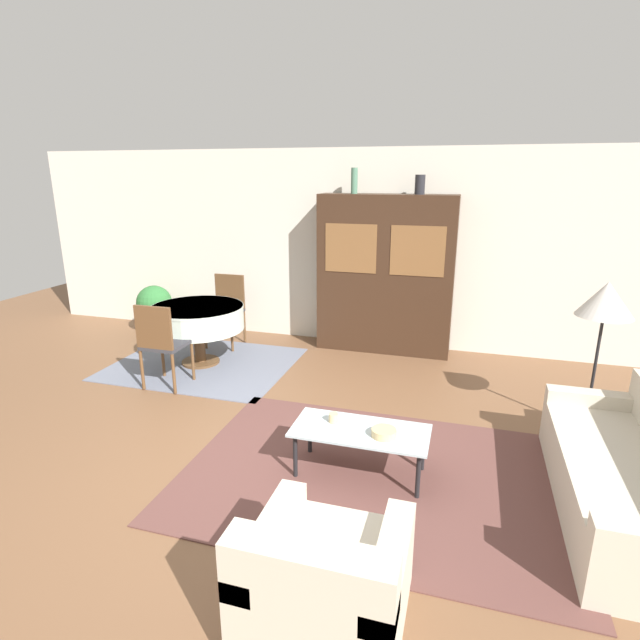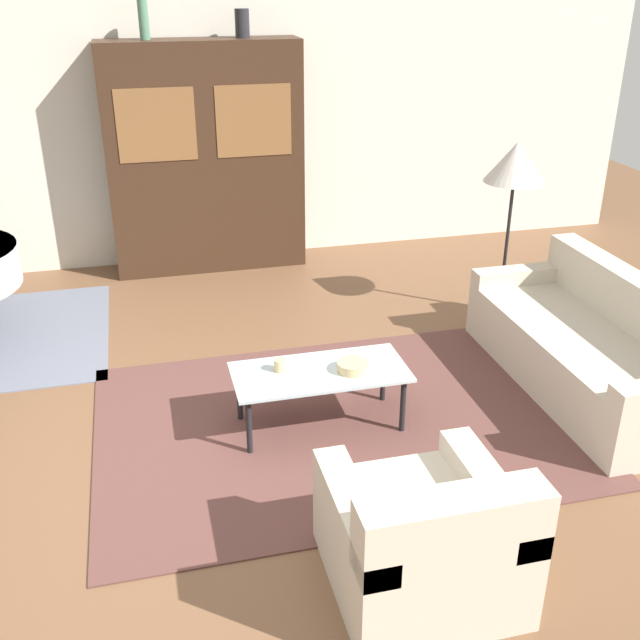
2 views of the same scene
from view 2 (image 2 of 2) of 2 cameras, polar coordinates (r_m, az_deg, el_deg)
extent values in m
plane|color=brown|center=(4.51, -9.88, -11.47)|extent=(14.00, 14.00, 0.00)
cube|color=beige|center=(7.38, -13.29, 14.31)|extent=(10.00, 0.06, 2.70)
cube|color=brown|center=(4.88, 1.27, -7.82)|extent=(3.04, 2.18, 0.01)
cube|color=beige|center=(5.51, 19.53, -2.79)|extent=(0.86, 1.99, 0.42)
cube|color=beige|center=(5.54, 22.95, 1.18)|extent=(0.20, 1.99, 0.34)
cube|color=beige|center=(6.10, 15.38, 3.35)|extent=(0.86, 0.16, 0.12)
cube|color=beige|center=(3.70, 7.60, -16.69)|extent=(0.83, 0.85, 0.42)
cube|color=beige|center=(3.23, 10.11, -15.41)|extent=(0.83, 0.20, 0.33)
cube|color=beige|center=(3.44, 2.51, -14.40)|extent=(0.16, 0.85, 0.12)
cube|color=beige|center=(3.65, 12.84, -12.44)|extent=(0.16, 0.85, 0.12)
cylinder|color=black|center=(4.52, -5.44, -8.03)|extent=(0.04, 0.04, 0.37)
cylinder|color=black|center=(4.73, 6.33, -6.44)|extent=(0.04, 0.04, 0.37)
cylinder|color=black|center=(4.84, -6.17, -5.60)|extent=(0.04, 0.04, 0.37)
cylinder|color=black|center=(5.04, 4.84, -4.22)|extent=(0.04, 0.04, 0.37)
cube|color=silver|center=(4.66, 0.00, -3.99)|extent=(1.09, 0.51, 0.02)
cube|color=#382316|center=(7.21, -8.70, 12.03)|extent=(1.80, 0.43, 2.11)
cube|color=brown|center=(6.90, -12.37, 14.29)|extent=(0.68, 0.01, 0.63)
cube|color=brown|center=(6.98, -5.06, 14.87)|extent=(0.68, 0.01, 0.63)
cylinder|color=black|center=(6.59, 13.49, 0.73)|extent=(0.28, 0.28, 0.02)
cylinder|color=black|center=(6.38, 14.01, 5.46)|extent=(0.03, 0.03, 1.13)
cone|color=beige|center=(6.18, 14.69, 11.57)|extent=(0.48, 0.48, 0.31)
cylinder|color=tan|center=(4.64, -3.06, -3.46)|extent=(0.08, 0.08, 0.08)
cylinder|color=tan|center=(4.64, 2.51, -3.56)|extent=(0.19, 0.19, 0.06)
cylinder|color=#4C7A60|center=(7.01, -13.30, 21.39)|extent=(0.09, 0.09, 0.33)
cylinder|color=#232328|center=(7.09, -5.95, 21.57)|extent=(0.13, 0.13, 0.24)
camera|label=1|loc=(1.78, 60.09, 2.63)|focal=28.00mm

